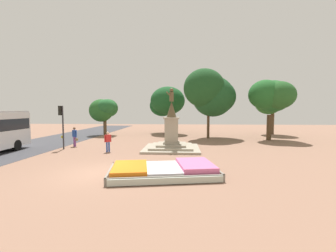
{
  "coord_description": "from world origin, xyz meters",
  "views": [
    {
      "loc": [
        4.22,
        -11.43,
        3.3
      ],
      "look_at": [
        3.23,
        4.94,
        2.16
      ],
      "focal_mm": 24.0,
      "sensor_mm": 36.0,
      "label": 1
    }
  ],
  "objects_px": {
    "traffic_light_mid_block": "(62,119)",
    "pedestrian_with_handbag": "(75,136)",
    "flower_planter": "(165,170)",
    "pedestrian_near_planter": "(108,140)",
    "statue_monument": "(172,139)"
  },
  "relations": [
    {
      "from": "flower_planter",
      "to": "pedestrian_near_planter",
      "type": "xyz_separation_m",
      "value": [
        -4.98,
        6.14,
        0.68
      ]
    },
    {
      "from": "pedestrian_with_handbag",
      "to": "pedestrian_near_planter",
      "type": "bearing_deg",
      "value": -32.46
    },
    {
      "from": "pedestrian_with_handbag",
      "to": "statue_monument",
      "type": "bearing_deg",
      "value": -6.47
    },
    {
      "from": "traffic_light_mid_block",
      "to": "pedestrian_with_handbag",
      "type": "distance_m",
      "value": 2.14
    },
    {
      "from": "statue_monument",
      "to": "pedestrian_with_handbag",
      "type": "relative_size",
      "value": 2.9
    },
    {
      "from": "traffic_light_mid_block",
      "to": "pedestrian_with_handbag",
      "type": "xyz_separation_m",
      "value": [
        0.38,
        1.44,
        -1.53
      ]
    },
    {
      "from": "statue_monument",
      "to": "traffic_light_mid_block",
      "type": "distance_m",
      "value": 9.45
    },
    {
      "from": "flower_planter",
      "to": "traffic_light_mid_block",
      "type": "bearing_deg",
      "value": 142.22
    },
    {
      "from": "traffic_light_mid_block",
      "to": "statue_monument",
      "type": "bearing_deg",
      "value": 2.65
    },
    {
      "from": "statue_monument",
      "to": "pedestrian_near_planter",
      "type": "xyz_separation_m",
      "value": [
        -4.99,
        -1.49,
        0.03
      ]
    },
    {
      "from": "pedestrian_near_planter",
      "to": "pedestrian_with_handbag",
      "type": "bearing_deg",
      "value": 147.54
    },
    {
      "from": "flower_planter",
      "to": "statue_monument",
      "type": "distance_m",
      "value": 7.66
    },
    {
      "from": "statue_monument",
      "to": "pedestrian_near_planter",
      "type": "distance_m",
      "value": 5.21
    },
    {
      "from": "pedestrian_near_planter",
      "to": "statue_monument",
      "type": "bearing_deg",
      "value": 16.6
    },
    {
      "from": "flower_planter",
      "to": "statue_monument",
      "type": "relative_size",
      "value": 1.14
    }
  ]
}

